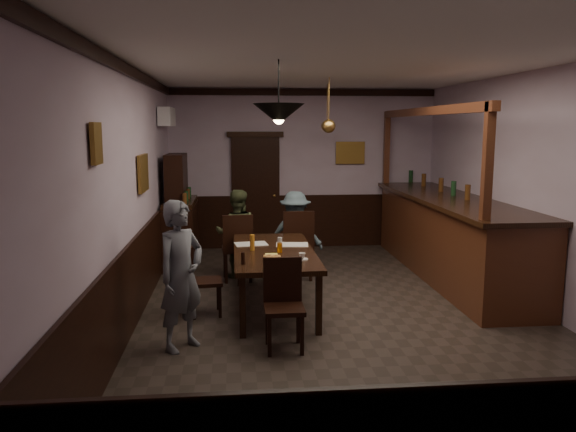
{
  "coord_description": "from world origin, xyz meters",
  "views": [
    {
      "loc": [
        -1.28,
        -6.57,
        2.29
      ],
      "look_at": [
        -0.61,
        0.56,
        1.15
      ],
      "focal_mm": 35.0,
      "sensor_mm": 36.0,
      "label": 1
    }
  ],
  "objects": [
    {
      "name": "room",
      "position": [
        0.0,
        0.0,
        1.5
      ],
      "size": [
        5.01,
        8.01,
        3.01
      ],
      "color": "#2D2621",
      "rests_on": "ground"
    },
    {
      "name": "dining_table",
      "position": [
        -0.81,
        0.36,
        0.69
      ],
      "size": [
        1.01,
        2.21,
        0.75
      ],
      "rotation": [
        0.0,
        0.0,
        0.01
      ],
      "color": "black",
      "rests_on": "ground"
    },
    {
      "name": "chair_far_left",
      "position": [
        -1.26,
        1.62,
        0.56
      ],
      "size": [
        0.47,
        0.47,
        1.02
      ],
      "rotation": [
        0.0,
        0.0,
        3.21
      ],
      "color": "black",
      "rests_on": "ground"
    },
    {
      "name": "chair_far_right",
      "position": [
        -0.36,
        1.62,
        0.58
      ],
      "size": [
        0.48,
        0.48,
        1.07
      ],
      "rotation": [
        0.0,
        0.0,
        3.18
      ],
      "color": "black",
      "rests_on": "ground"
    },
    {
      "name": "chair_near",
      "position": [
        -0.8,
        -0.97,
        0.52
      ],
      "size": [
        0.41,
        0.41,
        0.94
      ],
      "rotation": [
        0.0,
        0.0,
        0.01
      ],
      "color": "black",
      "rests_on": "ground"
    },
    {
      "name": "chair_side",
      "position": [
        -1.73,
        0.14,
        0.49
      ],
      "size": [
        0.42,
        0.42,
        0.89
      ],
      "rotation": [
        0.0,
        0.0,
        1.68
      ],
      "color": "black",
      "rests_on": "ground"
    },
    {
      "name": "person_standing",
      "position": [
        -1.85,
        -0.9,
        0.78
      ],
      "size": [
        0.66,
        0.67,
        1.56
      ],
      "primitive_type": "imported",
      "rotation": [
        0.0,
        0.0,
        0.83
      ],
      "color": "slate",
      "rests_on": "ground"
    },
    {
      "name": "person_seated_left",
      "position": [
        -1.27,
        1.9,
        0.68
      ],
      "size": [
        0.68,
        0.54,
        1.35
      ],
      "primitive_type": "imported",
      "rotation": [
        0.0,
        0.0,
        3.1
      ],
      "color": "#434B2D",
      "rests_on": "ground"
    },
    {
      "name": "person_seated_right",
      "position": [
        -0.37,
        1.91,
        0.66
      ],
      "size": [
        0.95,
        0.72,
        1.31
      ],
      "primitive_type": "imported",
      "rotation": [
        0.0,
        0.0,
        2.83
      ],
      "color": "slate",
      "rests_on": "ground"
    },
    {
      "name": "newspaper_left",
      "position": [
        -1.08,
        0.73,
        0.75
      ],
      "size": [
        0.46,
        0.36,
        0.01
      ],
      "primitive_type": "cube",
      "rotation": [
        0.0,
        0.0,
        0.15
      ],
      "color": "silver",
      "rests_on": "dining_table"
    },
    {
      "name": "newspaper_right",
      "position": [
        -0.54,
        0.63,
        0.75
      ],
      "size": [
        0.45,
        0.34,
        0.01
      ],
      "primitive_type": "cube",
      "rotation": [
        0.0,
        0.0,
        -0.1
      ],
      "color": "silver",
      "rests_on": "dining_table"
    },
    {
      "name": "napkin",
      "position": [
        -0.85,
        0.09,
        0.75
      ],
      "size": [
        0.15,
        0.15,
        0.0
      ],
      "primitive_type": "cube",
      "rotation": [
        0.0,
        0.0,
        0.01
      ],
      "color": "#F0E258",
      "rests_on": "dining_table"
    },
    {
      "name": "saucer",
      "position": [
        -0.52,
        -0.2,
        0.76
      ],
      "size": [
        0.15,
        0.15,
        0.01
      ],
      "primitive_type": "cylinder",
      "color": "white",
      "rests_on": "dining_table"
    },
    {
      "name": "coffee_cup",
      "position": [
        -0.51,
        -0.22,
        0.8
      ],
      "size": [
        0.08,
        0.08,
        0.07
      ],
      "primitive_type": "imported",
      "rotation": [
        0.0,
        0.0,
        0.01
      ],
      "color": "white",
      "rests_on": "saucer"
    },
    {
      "name": "pastry_plate",
      "position": [
        -0.84,
        -0.2,
        0.76
      ],
      "size": [
        0.22,
        0.22,
        0.01
      ],
      "primitive_type": "cylinder",
      "color": "white",
      "rests_on": "dining_table"
    },
    {
      "name": "pastry_ring_a",
      "position": [
        -0.91,
        -0.16,
        0.79
      ],
      "size": [
        0.13,
        0.13,
        0.04
      ],
      "primitive_type": "torus",
      "color": "#C68C47",
      "rests_on": "pastry_plate"
    },
    {
      "name": "pastry_ring_b",
      "position": [
        -0.82,
        -0.18,
        0.79
      ],
      "size": [
        0.13,
        0.13,
        0.04
      ],
      "primitive_type": "torus",
      "color": "#C68C47",
      "rests_on": "pastry_plate"
    },
    {
      "name": "soda_can",
      "position": [
        -0.74,
        0.21,
        0.81
      ],
      "size": [
        0.07,
        0.07,
        0.12
      ],
      "primitive_type": "cylinder",
      "color": "orange",
      "rests_on": "dining_table"
    },
    {
      "name": "beer_glass",
      "position": [
        -1.08,
        0.36,
        0.85
      ],
      "size": [
        0.06,
        0.06,
        0.2
      ],
      "primitive_type": "cylinder",
      "color": "#BF721E",
      "rests_on": "dining_table"
    },
    {
      "name": "water_glass",
      "position": [
        -0.73,
        0.4,
        0.82
      ],
      "size": [
        0.06,
        0.06,
        0.15
      ],
      "primitive_type": "cylinder",
      "color": "silver",
      "rests_on": "dining_table"
    },
    {
      "name": "pepper_mill",
      "position": [
        -1.21,
        -0.36,
        0.82
      ],
      "size": [
        0.04,
        0.04,
        0.14
      ],
      "primitive_type": "cylinder",
      "color": "black",
      "rests_on": "dining_table"
    },
    {
      "name": "sideboard",
      "position": [
        -2.21,
        2.82,
        0.74
      ],
      "size": [
        0.5,
        1.4,
        1.85
      ],
      "color": "black",
      "rests_on": "ground"
    },
    {
      "name": "bar_counter",
      "position": [
        1.99,
        1.61,
        0.65
      ],
      "size": [
        1.07,
        4.6,
        2.58
      ],
      "color": "#451E12",
      "rests_on": "ground"
    },
    {
      "name": "door_back",
      "position": [
        -0.9,
        3.95,
        1.05
      ],
      "size": [
        0.9,
        0.06,
        2.1
      ],
      "primitive_type": "cube",
      "color": "black",
      "rests_on": "ground"
    },
    {
      "name": "ac_unit",
      "position": [
        -2.38,
        2.9,
        2.45
      ],
      "size": [
        0.2,
        0.85,
        0.3
      ],
      "color": "white",
      "rests_on": "ground"
    },
    {
      "name": "picture_left_small",
      "position": [
        -2.46,
        -1.6,
        2.15
      ],
      "size": [
        0.04,
        0.28,
        0.36
      ],
      "color": "olive",
      "rests_on": "ground"
    },
    {
      "name": "picture_left_large",
      "position": [
        -2.46,
        0.8,
        1.7
      ],
      "size": [
        0.04,
        0.62,
        0.48
      ],
      "color": "olive",
      "rests_on": "ground"
    },
    {
      "name": "picture_back",
      "position": [
        0.9,
        3.96,
        1.8
      ],
      "size": [
        0.55,
        0.04,
        0.42
      ],
      "color": "olive",
      "rests_on": "ground"
    },
    {
      "name": "pendant_iron",
      "position": [
        -0.8,
        -0.44,
        2.43
      ],
      "size": [
        0.56,
        0.56,
        0.68
      ],
      "color": "black",
      "rests_on": "ground"
    },
    {
      "name": "pendant_brass_mid",
      "position": [
        0.1,
        1.68,
        2.3
      ],
      "size": [
        0.2,
        0.2,
        0.81
      ],
      "color": "#BF8C3F",
      "rests_on": "ground"
    },
    {
      "name": "pendant_brass_far",
      "position": [
        0.3,
        3.05,
        2.3
      ],
      "size": [
        0.2,
        0.2,
        0.81
      ],
      "color": "#BF8C3F",
      "rests_on": "ground"
    }
  ]
}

